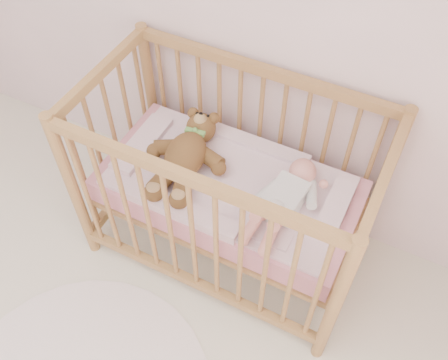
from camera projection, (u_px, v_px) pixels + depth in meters
The scene contains 5 objects.
crib at pixel (229, 189), 2.39m from camera, with size 1.36×0.76×1.00m, color #AF8A4A, non-canonical shape.
mattress at pixel (229, 191), 2.40m from camera, with size 1.22×0.62×0.13m, color pink.
blanket at pixel (229, 181), 2.34m from camera, with size 1.10×0.58×0.06m, color pink, non-canonical shape.
baby at pixel (285, 196), 2.19m from camera, with size 0.27×0.57×0.14m, color white, non-canonical shape.
teddy_bear at pixel (186, 156), 2.33m from camera, with size 0.41×0.59×0.16m, color brown, non-canonical shape.
Camera 1 is at (1.03, 0.27, 2.38)m, focal length 40.00 mm.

